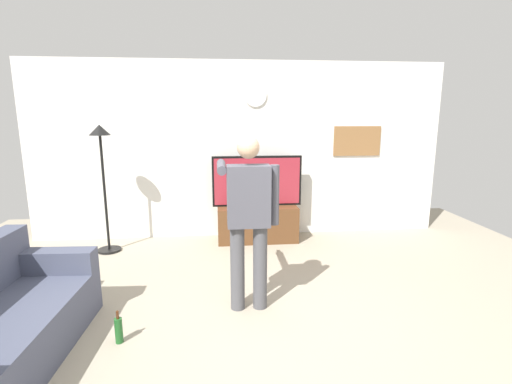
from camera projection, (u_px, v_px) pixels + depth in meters
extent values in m
plane|color=#9E937F|center=(262.00, 338.00, 3.30)|extent=(8.40, 8.40, 0.00)
cube|color=silver|center=(240.00, 151.00, 5.90)|extent=(6.40, 0.10, 2.70)
cube|color=brown|center=(257.00, 223.00, 5.80)|extent=(1.20, 0.50, 0.54)
sphere|color=black|center=(259.00, 226.00, 5.53)|extent=(0.04, 0.04, 0.04)
cube|color=black|center=(257.00, 181.00, 5.72)|extent=(1.35, 0.06, 0.76)
cube|color=maroon|center=(257.00, 181.00, 5.68)|extent=(1.29, 0.01, 0.70)
cylinder|color=white|center=(255.00, 95.00, 5.69)|extent=(0.34, 0.03, 0.34)
cube|color=olive|center=(357.00, 141.00, 6.00)|extent=(0.76, 0.04, 0.46)
cylinder|color=black|center=(109.00, 250.00, 5.38)|extent=(0.32, 0.32, 0.03)
cylinder|color=black|center=(105.00, 194.00, 5.21)|extent=(0.04, 0.04, 1.60)
cone|color=black|center=(99.00, 130.00, 5.03)|extent=(0.28, 0.28, 0.14)
cylinder|color=#4C4C51|center=(238.00, 268.00, 3.72)|extent=(0.14, 0.14, 0.86)
cylinder|color=#4C4C51|center=(260.00, 267.00, 3.74)|extent=(0.14, 0.14, 0.86)
cube|color=#4C4C56|center=(249.00, 196.00, 3.58)|extent=(0.41, 0.22, 0.59)
sphere|color=tan|center=(248.00, 147.00, 3.49)|extent=(0.21, 0.21, 0.21)
cylinder|color=#4C4C56|center=(221.00, 167.00, 3.79)|extent=(0.09, 0.58, 0.09)
cube|color=white|center=(221.00, 163.00, 4.10)|extent=(0.04, 0.12, 0.04)
cylinder|color=#4C4C56|center=(274.00, 195.00, 3.60)|extent=(0.09, 0.09, 0.58)
cube|color=#474C60|center=(1.00, 342.00, 2.88)|extent=(0.96, 1.90, 0.42)
cube|color=#474C60|center=(50.00, 261.00, 3.63)|extent=(0.86, 0.25, 0.22)
cylinder|color=#1E5923|center=(119.00, 331.00, 3.21)|extent=(0.07, 0.07, 0.22)
cylinder|color=#4C2814|center=(117.00, 315.00, 3.18)|extent=(0.02, 0.02, 0.07)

